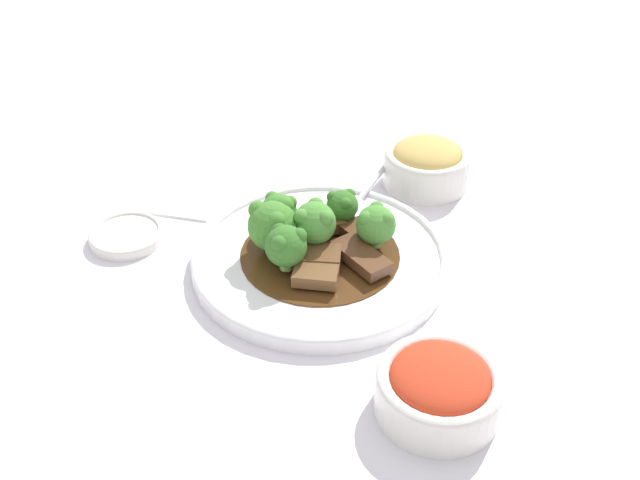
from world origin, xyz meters
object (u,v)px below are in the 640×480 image
at_px(beef_strip_3, 317,275).
at_px(broccoli_floret_4, 279,211).
at_px(broccoli_floret_3, 376,224).
at_px(serving_spoon, 352,206).
at_px(beef_strip_4, 361,257).
at_px(broccoli_floret_1, 286,245).
at_px(beef_strip_1, 363,227).
at_px(sauce_dish, 126,235).
at_px(beef_strip_2, 314,257).
at_px(broccoli_floret_0, 314,222).
at_px(main_plate, 320,258).
at_px(broccoli_floret_2, 342,205).
at_px(broccoli_floret_5, 273,223).
at_px(side_bowl_appetizer, 426,164).
at_px(beef_strip_0, 316,224).
at_px(side_bowl_kimchi, 439,388).

xyz_separation_m(beef_strip_3, broccoli_floret_4, (0.09, 0.05, 0.02)).
xyz_separation_m(broccoli_floret_3, serving_spoon, (0.06, 0.03, -0.02)).
distance_m(beef_strip_4, broccoli_floret_1, 0.08).
relative_size(beef_strip_1, sauce_dish, 0.67).
relative_size(beef_strip_2, broccoli_floret_0, 0.88).
bearing_deg(serving_spoon, broccoli_floret_3, -155.97).
xyz_separation_m(beef_strip_3, broccoli_floret_0, (0.06, 0.01, 0.02)).
bearing_deg(broccoli_floret_0, main_plate, -142.74).
bearing_deg(broccoli_floret_2, broccoli_floret_4, 103.55).
distance_m(broccoli_floret_5, sauce_dish, 0.18).
bearing_deg(broccoli_floret_3, beef_strip_1, 30.15).
bearing_deg(beef_strip_3, broccoli_floret_3, -41.15).
bearing_deg(side_bowl_appetizer, beef_strip_1, 151.97).
distance_m(beef_strip_4, broccoli_floret_2, 0.08).
height_order(broccoli_floret_1, side_bowl_appetizer, broccoli_floret_1).
bearing_deg(beef_strip_0, beef_strip_4, -136.53).
height_order(broccoli_floret_3, serving_spoon, broccoli_floret_3).
bearing_deg(broccoli_floret_0, beef_strip_3, -171.82).
relative_size(main_plate, serving_spoon, 1.27).
bearing_deg(broccoli_floret_5, broccoli_floret_1, -153.80).
bearing_deg(side_bowl_appetizer, broccoli_floret_1, 144.58).
distance_m(beef_strip_1, broccoli_floret_2, 0.03).
relative_size(broccoli_floret_0, serving_spoon, 0.25).
bearing_deg(beef_strip_3, beef_strip_4, -51.18).
distance_m(main_plate, beef_strip_0, 0.05).
bearing_deg(serving_spoon, beef_strip_3, 167.61).
bearing_deg(side_bowl_kimchi, broccoli_floret_2, 21.56).
bearing_deg(broccoli_floret_0, beef_strip_2, -175.83).
xyz_separation_m(broccoli_floret_2, side_bowl_kimchi, (-0.25, -0.10, -0.02)).
relative_size(beef_strip_2, side_bowl_kimchi, 0.43).
height_order(beef_strip_2, beef_strip_4, beef_strip_2).
relative_size(broccoli_floret_3, broccoli_floret_5, 0.85).
bearing_deg(broccoli_floret_4, beef_strip_3, -149.81).
xyz_separation_m(beef_strip_3, side_bowl_appetizer, (0.23, -0.12, 0.00)).
relative_size(broccoli_floret_4, sauce_dish, 0.52).
relative_size(broccoli_floret_3, sauce_dish, 0.58).
distance_m(broccoli_floret_1, side_bowl_appetizer, 0.26).
bearing_deg(beef_strip_4, broccoli_floret_4, 60.72).
distance_m(broccoli_floret_0, broccoli_floret_2, 0.05).
height_order(beef_strip_3, broccoli_floret_0, broccoli_floret_0).
distance_m(beef_strip_1, beef_strip_3, 0.10).
distance_m(broccoli_floret_5, serving_spoon, 0.11).
distance_m(beef_strip_3, broccoli_floret_5, 0.08).
bearing_deg(sauce_dish, main_plate, -96.94).
bearing_deg(beef_strip_3, beef_strip_1, -25.45).
bearing_deg(broccoli_floret_5, serving_spoon, -46.30).
distance_m(beef_strip_3, serving_spoon, 0.13).
relative_size(broccoli_floret_1, broccoli_floret_5, 0.88).
xyz_separation_m(beef_strip_1, side_bowl_appetizer, (0.14, -0.07, 0.00)).
relative_size(main_plate, beef_strip_3, 5.87).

